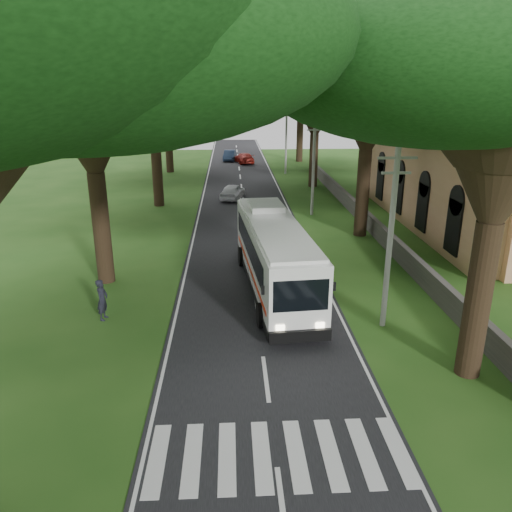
{
  "coord_description": "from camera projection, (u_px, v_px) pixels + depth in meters",
  "views": [
    {
      "loc": [
        -1.18,
        -13.7,
        10.17
      ],
      "look_at": [
        0.03,
        9.38,
        2.2
      ],
      "focal_mm": 35.0,
      "sensor_mm": 36.0,
      "label": 1
    }
  ],
  "objects": [
    {
      "name": "tree_r_far",
      "position": [
        301.0,
        78.0,
        66.03
      ],
      "size": [
        14.9,
        14.9,
        14.2
      ],
      "color": "black",
      "rests_on": "ground"
    },
    {
      "name": "distant_car_b",
      "position": [
        230.0,
        155.0,
        69.95
      ],
      "size": [
        1.97,
        4.44,
        1.41
      ],
      "primitive_type": "imported",
      "rotation": [
        0.0,
        0.0,
        -0.11
      ],
      "color": "navy",
      "rests_on": "road"
    },
    {
      "name": "tree_r_midb",
      "position": [
        317.0,
        77.0,
        49.01
      ],
      "size": [
        16.2,
        16.2,
        14.37
      ],
      "color": "black",
      "rests_on": "ground"
    },
    {
      "name": "pedestrian",
      "position": [
        102.0,
        300.0,
        22.52
      ],
      "size": [
        0.57,
        0.77,
        1.92
      ],
      "primitive_type": "imported",
      "rotation": [
        0.0,
        0.0,
        1.4
      ],
      "color": "black",
      "rests_on": "ground"
    },
    {
      "name": "ground",
      "position": [
        270.0,
        413.0,
        16.31
      ],
      "size": [
        140.0,
        140.0,
        0.0
      ],
      "primitive_type": "plane",
      "color": "#214A15",
      "rests_on": "ground"
    },
    {
      "name": "tree_l_far",
      "position": [
        164.0,
        57.0,
        56.93
      ],
      "size": [
        14.92,
        14.92,
        16.44
      ],
      "color": "black",
      "rests_on": "ground"
    },
    {
      "name": "pole_far",
      "position": [
        286.0,
        138.0,
        58.65
      ],
      "size": [
        1.6,
        0.24,
        8.0
      ],
      "color": "gray",
      "rests_on": "ground"
    },
    {
      "name": "tree_l_midb",
      "position": [
        149.0,
        47.0,
        40.02
      ],
      "size": [
        13.86,
        13.86,
        16.15
      ],
      "color": "black",
      "rests_on": "ground"
    },
    {
      "name": "property_wall",
      "position": [
        360.0,
        213.0,
        39.21
      ],
      "size": [
        0.35,
        50.0,
        1.2
      ],
      "primitive_type": "cube",
      "color": "#383533",
      "rests_on": "ground"
    },
    {
      "name": "coach_bus",
      "position": [
        274.0,
        254.0,
        25.5
      ],
      "size": [
        3.65,
        12.47,
        3.63
      ],
      "rotation": [
        0.0,
        0.0,
        0.08
      ],
      "color": "white",
      "rests_on": "ground"
    },
    {
      "name": "pole_mid",
      "position": [
        314.0,
        164.0,
        39.76
      ],
      "size": [
        1.6,
        0.24,
        8.0
      ],
      "color": "gray",
      "rests_on": "ground"
    },
    {
      "name": "tree_l_mida",
      "position": [
        82.0,
        41.0,
        23.3
      ],
      "size": [
        16.35,
        16.35,
        15.64
      ],
      "color": "black",
      "rests_on": "ground"
    },
    {
      "name": "road",
      "position": [
        245.0,
        218.0,
        39.91
      ],
      "size": [
        8.0,
        120.0,
        0.04
      ],
      "primitive_type": "cube",
      "color": "black",
      "rests_on": "ground"
    },
    {
      "name": "church",
      "position": [
        494.0,
        161.0,
        35.93
      ],
      "size": [
        14.0,
        24.0,
        11.6
      ],
      "color": "tan",
      "rests_on": "ground"
    },
    {
      "name": "crosswalk",
      "position": [
        276.0,
        456.0,
        14.42
      ],
      "size": [
        8.0,
        3.0,
        0.01
      ],
      "primitive_type": "cube",
      "color": "silver",
      "rests_on": "ground"
    },
    {
      "name": "distant_car_a",
      "position": [
        233.0,
        191.0,
        46.34
      ],
      "size": [
        2.7,
        4.49,
        1.43
      ],
      "primitive_type": "imported",
      "rotation": [
        0.0,
        0.0,
        2.88
      ],
      "color": "silver",
      "rests_on": "road"
    },
    {
      "name": "pole_near",
      "position": [
        390.0,
        235.0,
        20.88
      ],
      "size": [
        1.6,
        0.24,
        8.0
      ],
      "color": "gray",
      "rests_on": "ground"
    },
    {
      "name": "tree_r_mida",
      "position": [
        372.0,
        53.0,
        31.65
      ],
      "size": [
        13.55,
        13.55,
        15.11
      ],
      "color": "black",
      "rests_on": "ground"
    },
    {
      "name": "distant_car_c",
      "position": [
        244.0,
        158.0,
        67.61
      ],
      "size": [
        2.89,
        5.11,
        1.4
      ],
      "primitive_type": "imported",
      "rotation": [
        0.0,
        0.0,
        3.34
      ],
      "color": "maroon",
      "rests_on": "road"
    }
  ]
}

